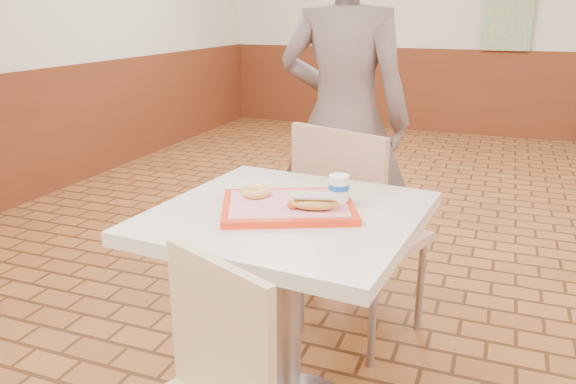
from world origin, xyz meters
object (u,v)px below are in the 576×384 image
(paper_cup, at_px, (339,188))
(chair_main_back, at_px, (353,226))
(serving_tray, at_px, (288,206))
(ring_donut, at_px, (256,192))
(customer, at_px, (344,120))
(main_table, at_px, (288,288))
(long_john_donut, at_px, (313,202))

(paper_cup, bearing_deg, chair_main_back, 99.35)
(serving_tray, relative_size, ring_donut, 4.40)
(customer, height_order, ring_donut, customer)
(main_table, xyz_separation_m, ring_donut, (-0.12, 0.02, 0.31))
(main_table, height_order, paper_cup, paper_cup)
(long_john_donut, xyz_separation_m, paper_cup, (0.05, 0.11, 0.02))
(ring_donut, relative_size, paper_cup, 1.13)
(chair_main_back, bearing_deg, paper_cup, 120.39)
(serving_tray, xyz_separation_m, ring_donut, (-0.12, 0.02, 0.03))
(chair_main_back, relative_size, ring_donut, 10.72)
(customer, relative_size, ring_donut, 19.72)
(chair_main_back, xyz_separation_m, long_john_donut, (0.05, -0.68, 0.33))
(ring_donut, xyz_separation_m, paper_cup, (0.26, 0.06, 0.03))
(customer, bearing_deg, paper_cup, 103.73)
(main_table, bearing_deg, paper_cup, 29.42)
(serving_tray, height_order, ring_donut, ring_donut)
(main_table, xyz_separation_m, paper_cup, (0.14, 0.08, 0.34))
(chair_main_back, height_order, long_john_donut, chair_main_back)
(serving_tray, distance_m, paper_cup, 0.17)
(main_table, bearing_deg, chair_main_back, 85.91)
(ring_donut, bearing_deg, paper_cup, 12.07)
(main_table, xyz_separation_m, customer, (-0.14, 1.15, 0.35))
(main_table, distance_m, chair_main_back, 0.66)
(chair_main_back, distance_m, ring_donut, 0.73)
(serving_tray, xyz_separation_m, long_john_donut, (0.09, -0.03, 0.03))
(chair_main_back, distance_m, long_john_donut, 0.76)
(main_table, distance_m, ring_donut, 0.34)
(chair_main_back, height_order, paper_cup, chair_main_back)
(long_john_donut, height_order, paper_cup, paper_cup)
(customer, relative_size, paper_cup, 22.28)
(main_table, distance_m, customer, 1.21)
(customer, xyz_separation_m, paper_cup, (0.28, -1.07, -0.01))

